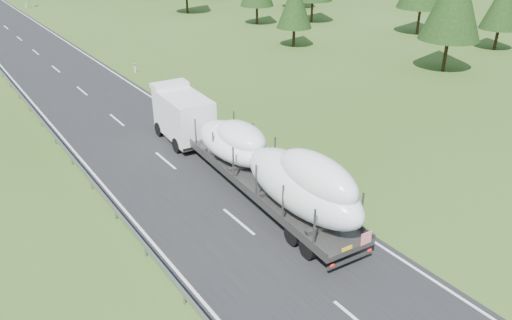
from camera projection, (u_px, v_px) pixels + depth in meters
ground at (239, 222)px, 26.69m from camera, size 400.00×400.00×0.00m
boat_truck at (251, 153)px, 28.92m from camera, size 3.85×20.74×4.57m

